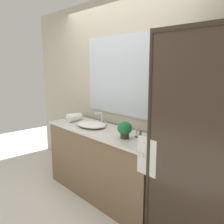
{
  "coord_description": "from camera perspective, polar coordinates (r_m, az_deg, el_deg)",
  "views": [
    {
      "loc": [
        2.3,
        -1.93,
        1.7
      ],
      "look_at": [
        0.15,
        0.0,
        1.15
      ],
      "focal_mm": 39.41,
      "sensor_mm": 36.0,
      "label": 1
    }
  ],
  "objects": [
    {
      "name": "amenity_bottle_lotion",
      "position": [
        2.89,
        5.63,
        -4.61
      ],
      "size": [
        0.03,
        0.03,
        0.08
      ],
      "color": "white",
      "rests_on": "vanity_cabinet"
    },
    {
      "name": "potted_plant",
      "position": [
        2.73,
        2.97,
        -3.97
      ],
      "size": [
        0.16,
        0.16,
        0.19
      ],
      "color": "#473828",
      "rests_on": "vanity_cabinet"
    },
    {
      "name": "rolled_towel_middle",
      "position": [
        3.6,
        -8.74,
        -1.3
      ],
      "size": [
        0.14,
        0.24,
        0.11
      ],
      "primitive_type": "cylinder",
      "rotation": [
        1.57,
        0.0,
        0.14
      ],
      "color": "white",
      "rests_on": "vanity_cabinet"
    },
    {
      "name": "faucet",
      "position": [
        3.36,
        -2.51,
        -1.99
      ],
      "size": [
        0.17,
        0.14,
        0.18
      ],
      "color": "silver",
      "rests_on": "vanity_cabinet"
    },
    {
      "name": "sink_basin",
      "position": [
        3.27,
        -4.81,
        -2.84
      ],
      "size": [
        0.46,
        0.34,
        0.07
      ],
      "primitive_type": "ellipsoid",
      "color": "white",
      "rests_on": "vanity_cabinet"
    },
    {
      "name": "ground_plane",
      "position": [
        3.45,
        -1.76,
        -18.72
      ],
      "size": [
        8.0,
        8.0,
        0.0
      ],
      "primitive_type": "plane",
      "color": "silver"
    },
    {
      "name": "vanity_cabinet",
      "position": [
        3.26,
        -1.67,
        -11.76
      ],
      "size": [
        1.8,
        0.58,
        0.9
      ],
      "color": "brown",
      "rests_on": "ground_plane"
    },
    {
      "name": "rolled_towel_near_edge",
      "position": [
        3.72,
        -8.93,
        -1.05
      ],
      "size": [
        0.14,
        0.22,
        0.09
      ],
      "primitive_type": "cylinder",
      "rotation": [
        1.57,
        0.0,
        -0.23
      ],
      "color": "white",
      "rests_on": "vanity_cabinet"
    },
    {
      "name": "shower_enclosure",
      "position": [
        2.14,
        16.81,
        -8.27
      ],
      "size": [
        1.2,
        0.59,
        2.0
      ],
      "color": "#2D2319",
      "rests_on": "ground_plane"
    },
    {
      "name": "wall_back_with_mirror",
      "position": [
        3.26,
        2.74,
        3.83
      ],
      "size": [
        4.4,
        0.06,
        2.6
      ],
      "color": "#B2A893",
      "rests_on": "ground_plane"
    },
    {
      "name": "amenity_bottle_shampoo",
      "position": [
        2.66,
        9.24,
        -6.07
      ],
      "size": [
        0.02,
        0.02,
        0.08
      ],
      "color": "silver",
      "rests_on": "vanity_cabinet"
    },
    {
      "name": "amenity_bottle_conditioner",
      "position": [
        2.82,
        6.64,
        -4.92
      ],
      "size": [
        0.03,
        0.03,
        0.09
      ],
      "color": "#4C7056",
      "rests_on": "vanity_cabinet"
    }
  ]
}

